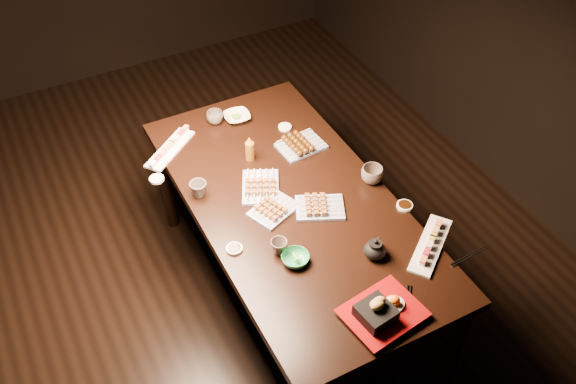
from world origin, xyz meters
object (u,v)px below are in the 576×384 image
object	(u,v)px
teacup_mid_right	(372,175)
teacup_far_right	(215,117)
yakitori_plate_right	(320,205)
yakitori_plate_center	(274,207)
teapot	(375,248)
sushi_platter_far	(170,147)
tempura_tray	(384,307)
teacup_far_left	(198,189)
dining_table	(292,253)
teacup_near_left	(279,247)
sushi_platter_near	(431,243)
yakitori_plate_left	(260,184)
edamame_bowl_green	(295,259)
edamame_bowl_cream	(237,117)
condiment_bottle	(250,148)

from	to	relation	value
teacup_mid_right	teacup_far_right	xyz separation A→B (m)	(-0.50, 0.79, -0.01)
yakitori_plate_right	teacup_mid_right	bearing A→B (deg)	33.72
yakitori_plate_center	teapot	world-z (taller)	teapot
sushi_platter_far	teacup_far_right	world-z (taller)	teacup_far_right
tempura_tray	teacup_far_left	size ratio (longest dim) A/B	3.71
dining_table	teacup_near_left	distance (m)	0.52
dining_table	sushi_platter_near	distance (m)	0.78
yakitori_plate_left	teacup_near_left	distance (m)	0.42
sushi_platter_near	teacup_far_left	xyz separation A→B (m)	(-0.79, 0.78, 0.02)
tempura_tray	teacup_far_left	xyz separation A→B (m)	(-0.39, 0.99, -0.02)
dining_table	teacup_far_left	world-z (taller)	teacup_far_left
edamame_bowl_green	teacup_far_right	size ratio (longest dim) A/B	1.38
teacup_far_right	yakitori_plate_center	bearing A→B (deg)	-91.57
yakitori_plate_left	teacup_mid_right	world-z (taller)	teacup_mid_right
yakitori_plate_center	yakitori_plate_right	distance (m)	0.22
edamame_bowl_cream	sushi_platter_far	bearing A→B (deg)	-169.68
teacup_mid_right	teapot	size ratio (longest dim) A/B	0.93
yakitori_plate_left	teacup_mid_right	size ratio (longest dim) A/B	2.22
yakitori_plate_right	condiment_bottle	size ratio (longest dim) A/B	1.62
teacup_mid_right	condiment_bottle	size ratio (longest dim) A/B	0.78
teacup_near_left	condiment_bottle	size ratio (longest dim) A/B	0.54
teacup_far_right	teapot	bearing A→B (deg)	-78.42
sushi_platter_near	teacup_mid_right	distance (m)	0.48
edamame_bowl_green	teacup_far_left	xyz separation A→B (m)	(-0.22, 0.58, 0.02)
dining_table	edamame_bowl_green	bearing A→B (deg)	-131.85
teacup_far_left	teacup_near_left	bearing A→B (deg)	-70.45
teacup_mid_right	teacup_far_right	distance (m)	0.94
teacup_near_left	condiment_bottle	xyz separation A→B (m)	(0.15, 0.63, 0.03)
edamame_bowl_cream	teacup_far_right	bearing A→B (deg)	165.18
sushi_platter_far	tempura_tray	world-z (taller)	tempura_tray
sushi_platter_near	teacup_near_left	world-z (taller)	teacup_near_left
dining_table	yakitori_plate_right	world-z (taller)	yakitori_plate_right
edamame_bowl_green	edamame_bowl_cream	distance (m)	1.06
dining_table	edamame_bowl_green	xyz separation A→B (m)	(-0.16, -0.33, 0.39)
yakitori_plate_center	teacup_near_left	distance (m)	0.26
edamame_bowl_green	teacup_far_right	bearing A→B (deg)	85.96
edamame_bowl_cream	tempura_tray	bearing A→B (deg)	-90.55
edamame_bowl_cream	teapot	world-z (taller)	teapot
sushi_platter_near	teacup_mid_right	xyz separation A→B (m)	(-0.00, 0.48, 0.02)
edamame_bowl_cream	teacup_far_left	xyz separation A→B (m)	(-0.41, -0.46, 0.02)
sushi_platter_far	yakitori_plate_center	size ratio (longest dim) A/B	1.59
edamame_bowl_green	teacup_near_left	bearing A→B (deg)	114.67
teacup_far_left	yakitori_plate_left	bearing A→B (deg)	-18.58
edamame_bowl_cream	teacup_far_right	world-z (taller)	teacup_far_right
yakitori_plate_center	teacup_far_right	bearing A→B (deg)	66.43
sushi_platter_near	edamame_bowl_cream	xyz separation A→B (m)	(-0.38, 1.24, -0.01)
yakitori_plate_center	edamame_bowl_cream	world-z (taller)	yakitori_plate_center
dining_table	edamame_bowl_cream	world-z (taller)	edamame_bowl_cream
edamame_bowl_cream	tempura_tray	xyz separation A→B (m)	(-0.01, -1.45, 0.04)
teacup_near_left	yakitori_plate_left	bearing A→B (deg)	75.45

